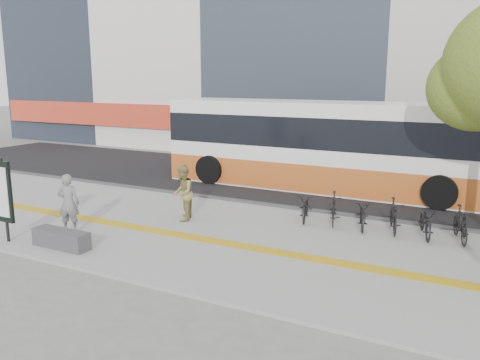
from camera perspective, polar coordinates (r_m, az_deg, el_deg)
The scene contains 11 objects.
ground at distance 12.52m, azimuth -7.48°, elevation -8.27°, with size 120.00×120.00×0.00m, color slate.
sidewalk at distance 13.69m, azimuth -3.85°, elevation -6.26°, with size 40.00×7.00×0.08m, color gray.
tactile_strip at distance 13.27m, azimuth -4.99°, elevation -6.65°, with size 40.00×0.45×0.01m, color #C39016.
street at distance 20.24m, azimuth 7.35°, elevation -0.43°, with size 40.00×8.00×0.06m, color black.
curb at distance 16.64m, azimuth 2.49°, elevation -2.87°, with size 40.00×0.25×0.14m, color #39393B.
bench at distance 13.24m, azimuth -19.88°, elevation -6.38°, with size 1.60×0.45×0.45m, color #39393B.
signboard at distance 13.99m, azimuth -25.54°, elevation -1.37°, with size 0.55×0.10×2.20m.
bus at distance 19.18m, azimuth 9.67°, elevation 3.64°, with size 12.41×2.94×3.30m.
bicycle_row at distance 14.35m, azimuth 15.44°, elevation -3.84°, with size 5.13×1.65×0.91m.
seated_woman at distance 14.33m, azimuth -19.13°, elevation -2.52°, with size 0.59×0.39×1.63m, color black.
pedestrian_tan at distance 14.71m, azimuth -6.63°, elevation -1.49°, with size 0.81×0.63×1.67m, color #98894C.
Camera 1 is at (6.87, -9.56, 4.26)m, focal length 37.08 mm.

